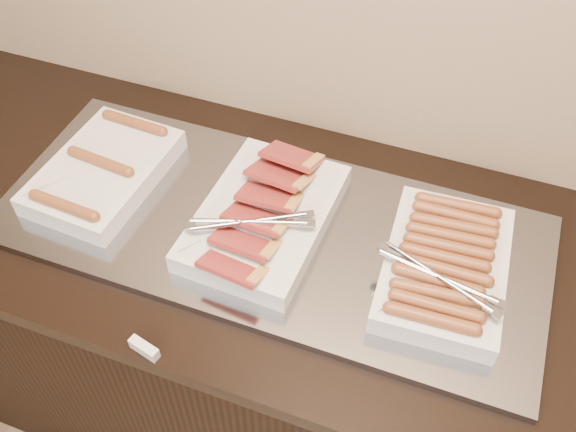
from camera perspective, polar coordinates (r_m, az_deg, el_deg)
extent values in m
cube|color=black|center=(1.81, -2.09, -10.84)|extent=(2.00, 0.70, 0.86)
cube|color=black|center=(1.44, -2.57, -1.66)|extent=(2.06, 0.76, 0.04)
cube|color=gray|center=(1.41, -1.74, -1.13)|extent=(1.20, 0.50, 0.02)
cube|color=silver|center=(1.54, -16.02, 3.80)|extent=(0.25, 0.36, 0.05)
cylinder|color=brown|center=(1.44, -19.30, 0.88)|extent=(0.16, 0.04, 0.03)
cylinder|color=brown|center=(1.52, -16.33, 4.67)|extent=(0.16, 0.04, 0.03)
cylinder|color=brown|center=(1.60, -13.48, 8.04)|extent=(0.16, 0.03, 0.03)
cube|color=silver|center=(1.38, -2.09, -0.10)|extent=(0.28, 0.40, 0.05)
cube|color=#9B3832|center=(1.27, -4.79, -4.40)|extent=(0.14, 0.10, 0.04)
cube|color=#9B3832|center=(1.31, -3.81, -2.20)|extent=(0.14, 0.10, 0.04)
cube|color=#9B3832|center=(1.34, -2.80, -0.14)|extent=(0.13, 0.10, 0.04)
cube|color=#9B3832|center=(1.38, -1.70, 1.78)|extent=(0.13, 0.09, 0.04)
cube|color=#9B3832|center=(1.42, -0.90, 3.66)|extent=(0.14, 0.10, 0.04)
cube|color=#9B3832|center=(1.46, 0.35, 5.31)|extent=(0.14, 0.10, 0.04)
cube|color=silver|center=(1.34, 13.74, -4.51)|extent=(0.26, 0.37, 0.05)
cylinder|color=brown|center=(1.22, 12.67, -8.89)|extent=(0.16, 0.03, 0.03)
cylinder|color=brown|center=(1.24, 13.05, -7.81)|extent=(0.16, 0.03, 0.03)
cylinder|color=brown|center=(1.26, 13.12, -6.69)|extent=(0.16, 0.04, 0.03)
cylinder|color=brown|center=(1.27, 13.18, -5.59)|extent=(0.16, 0.03, 0.03)
cylinder|color=brown|center=(1.29, 13.92, -4.70)|extent=(0.16, 0.03, 0.03)
cylinder|color=brown|center=(1.31, 13.76, -3.60)|extent=(0.16, 0.03, 0.03)
cylinder|color=brown|center=(1.33, 14.07, -2.67)|extent=(0.16, 0.04, 0.03)
cylinder|color=brown|center=(1.35, 14.24, -1.72)|extent=(0.16, 0.04, 0.03)
cylinder|color=brown|center=(1.37, 14.50, -0.83)|extent=(0.16, 0.04, 0.03)
cylinder|color=brown|center=(1.39, 14.67, 0.07)|extent=(0.16, 0.03, 0.03)
cylinder|color=brown|center=(1.41, 14.87, 0.92)|extent=(0.16, 0.04, 0.03)
cube|color=silver|center=(1.26, -12.66, -11.41)|extent=(0.07, 0.03, 0.02)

